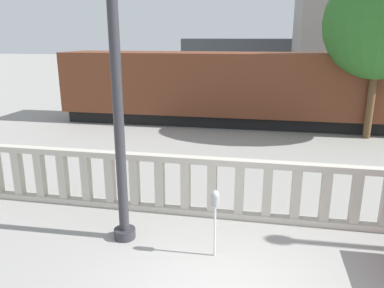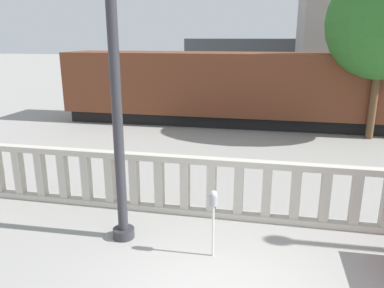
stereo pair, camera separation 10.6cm
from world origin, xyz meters
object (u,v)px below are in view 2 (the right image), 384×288
at_px(train_near, 279,88).
at_px(tree_left, 384,23).
at_px(parking_meter, 214,205).
at_px(train_far, 292,60).
at_px(lamppost, 114,54).

height_order(train_near, tree_left, tree_left).
xyz_separation_m(parking_meter, train_far, (2.68, 29.49, 0.99)).
xyz_separation_m(parking_meter, train_near, (1.28, 11.30, 0.71)).
bearing_deg(tree_left, parking_meter, -116.92).
height_order(lamppost, train_far, lamppost).
xyz_separation_m(lamppost, train_near, (3.18, 11.01, -1.94)).
relative_size(parking_meter, tree_left, 0.20).
bearing_deg(tree_left, train_near, 156.53).
relative_size(train_near, tree_left, 2.95).
bearing_deg(lamppost, train_far, 81.09).
relative_size(train_near, train_far, 1.03).
bearing_deg(tree_left, train_far, 96.49).
distance_m(parking_meter, train_near, 11.39).
distance_m(train_near, tree_left, 4.84).
height_order(lamppost, parking_meter, lamppost).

